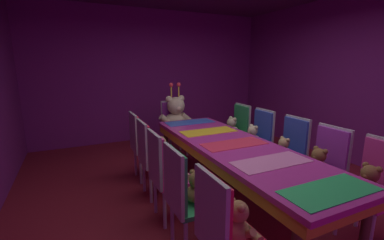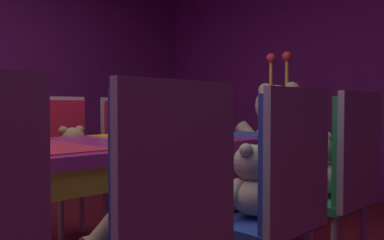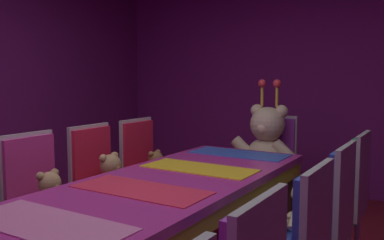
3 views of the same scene
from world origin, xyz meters
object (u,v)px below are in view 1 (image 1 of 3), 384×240
object	(u,v)px
teddy_left_2	(175,167)
teddy_right_3	(252,137)
teddy_right_0	(368,183)
chair_right_2	(291,146)
chair_left_3	(149,152)
teddy_right_2	(283,149)
teddy_left_0	(238,223)
teddy_left_3	(160,150)
teddy_right_4	(231,128)
chair_right_0	(378,180)
chair_left_1	(182,191)
chair_left_2	(162,168)
teddy_left_1	(197,189)
chair_left_4	(139,140)
king_teddy_bear	(176,116)
chair_right_4	(238,127)
throne_chair	(173,122)
teddy_left_4	(149,140)
banquet_table	(234,151)
chair_right_3	(260,135)
teddy_right_1	(318,163)
chair_left_0	(220,227)

from	to	relation	value
teddy_left_2	teddy_right_3	world-z (taller)	teddy_right_3
teddy_right_0	chair_right_2	distance (m)	1.10
chair_left_3	teddy_right_2	world-z (taller)	chair_left_3
teddy_left_0	teddy_left_3	xyz separation A→B (m)	(-0.02, 1.67, 0.01)
teddy_right_3	teddy_right_4	bearing A→B (deg)	-89.58
chair_right_0	teddy_right_4	xyz separation A→B (m)	(-0.14, 2.26, 0.00)
chair_left_1	chair_left_2	bearing A→B (deg)	89.85
teddy_left_0	teddy_left_1	world-z (taller)	teddy_left_0
chair_left_4	chair_left_1	bearing A→B (deg)	-91.03
chair_left_4	teddy_right_2	world-z (taller)	chair_left_4
chair_left_3	king_teddy_bear	distance (m)	1.56
chair_right_4	throne_chair	bearing A→B (deg)	-45.15
chair_left_2	teddy_left_2	world-z (taller)	chair_left_2
teddy_left_0	chair_left_1	bearing A→B (deg)	107.57
teddy_left_4	banquet_table	bearing A→B (deg)	-57.34
chair_left_4	chair_right_3	xyz separation A→B (m)	(1.72, -0.52, 0.00)
chair_left_1	chair_left_4	world-z (taller)	same
teddy_left_3	chair_right_3	distance (m)	1.59
chair_left_1	teddy_left_2	distance (m)	0.56
teddy_left_1	king_teddy_bear	distance (m)	2.50
chair_left_1	king_teddy_bear	bearing A→B (deg)	69.63
teddy_left_4	chair_right_2	distance (m)	1.96
chair_right_0	teddy_right_0	distance (m)	0.15
teddy_left_1	teddy_right_4	world-z (taller)	teddy_right_4
teddy_left_0	throne_chair	distance (m)	3.20
teddy_right_1	chair_right_2	bearing A→B (deg)	-107.57
teddy_left_0	teddy_right_3	distance (m)	2.22
teddy_left_2	chair_left_4	world-z (taller)	chair_left_4
chair_left_3	chair_right_3	bearing A→B (deg)	0.99
chair_left_2	throne_chair	bearing A→B (deg)	66.26
chair_left_0	teddy_left_2	world-z (taller)	chair_left_0
chair_left_0	chair_left_2	distance (m)	1.11
chair_left_1	teddy_right_1	bearing A→B (deg)	-1.55
chair_left_4	teddy_right_2	size ratio (longest dim) A/B	3.35
teddy_left_2	chair_right_3	distance (m)	1.71
teddy_left_1	chair_left_2	world-z (taller)	chair_left_2
teddy_right_3	throne_chair	bearing A→B (deg)	-63.14
teddy_left_2	chair_right_0	world-z (taller)	chair_right_0
teddy_left_4	throne_chair	xyz separation A→B (m)	(0.71, 0.90, 0.03)
teddy_left_0	teddy_left_4	size ratio (longest dim) A/B	1.13
teddy_right_2	throne_chair	bearing A→B (deg)	-70.13
chair_left_1	teddy_right_1	world-z (taller)	chair_left_1
teddy_right_4	king_teddy_bear	distance (m)	1.01
teddy_left_4	teddy_right_1	distance (m)	2.21
chair_left_1	chair_left_3	bearing A→B (deg)	89.17
chair_left_1	king_teddy_bear	xyz separation A→B (m)	(0.89, 2.38, 0.14)
chair_right_2	chair_right_3	xyz separation A→B (m)	(-0.01, 0.62, 0.00)
teddy_right_3	throne_chair	world-z (taller)	throne_chair
chair_left_2	chair_left_4	xyz separation A→B (m)	(0.03, 1.10, 0.00)
chair_left_1	chair_left_4	distance (m)	1.65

